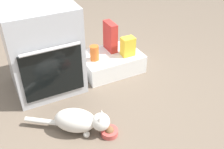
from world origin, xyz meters
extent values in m
plane|color=#6B5B4C|center=(0.00, 0.00, 0.00)|extent=(8.00, 8.00, 0.00)
cube|color=#B7BABF|center=(0.01, 0.44, 0.38)|extent=(0.56, 0.53, 0.75)
cube|color=black|center=(0.01, 0.17, 0.28)|extent=(0.48, 0.01, 0.41)
cylinder|color=silver|center=(0.01, 0.14, 0.51)|extent=(0.45, 0.02, 0.02)
cube|color=white|center=(0.63, 0.40, 0.09)|extent=(0.57, 0.40, 0.17)
cylinder|color=#C64C47|center=(0.24, -0.35, 0.02)|extent=(0.12, 0.12, 0.04)
sphere|color=brown|center=(0.24, -0.35, 0.03)|extent=(0.07, 0.07, 0.07)
ellipsoid|color=silver|center=(0.04, -0.21, 0.10)|extent=(0.35, 0.32, 0.17)
sphere|color=silver|center=(0.19, -0.32, 0.11)|extent=(0.13, 0.13, 0.13)
cone|color=silver|center=(0.21, -0.29, 0.16)|extent=(0.05, 0.05, 0.06)
cone|color=silver|center=(0.17, -0.35, 0.16)|extent=(0.05, 0.05, 0.06)
cylinder|color=silver|center=(-0.17, -0.06, 0.06)|extent=(0.23, 0.18, 0.04)
sphere|color=silver|center=(0.14, -0.22, 0.02)|extent=(0.05, 0.05, 0.05)
sphere|color=silver|center=(0.08, -0.30, 0.02)|extent=(0.05, 0.05, 0.05)
cylinder|color=#D16023|center=(0.45, 0.38, 0.24)|extent=(0.08, 0.08, 0.14)
cube|color=#B72D28|center=(0.67, 0.49, 0.31)|extent=(0.07, 0.18, 0.28)
cube|color=yellow|center=(0.77, 0.32, 0.26)|extent=(0.12, 0.09, 0.18)
camera|label=1|loc=(-0.34, -1.53, 1.42)|focal=41.95mm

